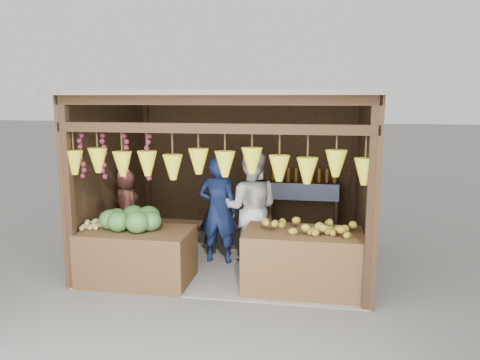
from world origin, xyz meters
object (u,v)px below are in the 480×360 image
man_standing (218,210)px  woman_standing (251,208)px  vendor_seated (126,204)px  counter_left (137,256)px  counter_right (303,261)px

man_standing → woman_standing: bearing=-176.0°
woman_standing → vendor_seated: size_ratio=1.57×
counter_left → vendor_seated: bearing=119.2°
counter_right → man_standing: (-1.34, 0.86, 0.44)m
counter_left → vendor_seated: 1.31m
woman_standing → vendor_seated: 2.07m
counter_left → man_standing: bearing=44.4°
man_standing → counter_left: bearing=45.7°
counter_left → woman_standing: woman_standing is taller
counter_right → woman_standing: 1.31m
counter_left → woman_standing: size_ratio=0.85×
man_standing → counter_right: bearing=148.6°
man_standing → woman_standing: woman_standing is taller
man_standing → woman_standing: (0.51, 0.02, 0.05)m
vendor_seated → man_standing: bearing=-148.6°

